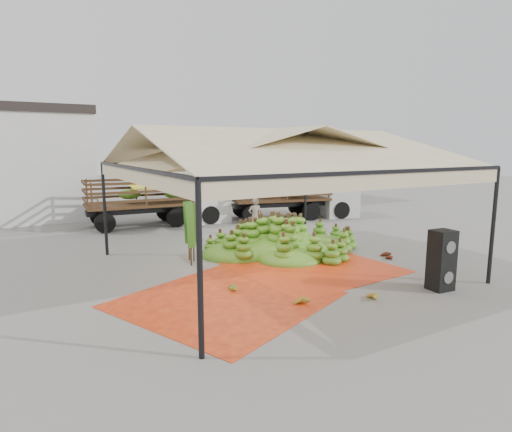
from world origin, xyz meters
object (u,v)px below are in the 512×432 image
vendor (255,217)px  speaker_stack (441,260)px  truck_left (164,195)px  truck_right (299,191)px  banana_heap (284,234)px

vendor → speaker_stack: bearing=105.6°
speaker_stack → vendor: bearing=99.8°
vendor → truck_left: 4.86m
vendor → truck_left: bearing=-50.4°
speaker_stack → truck_right: bearing=77.4°
truck_left → truck_right: bearing=-9.9°
truck_left → truck_right: (6.38, -1.54, 0.00)m
banana_heap → truck_left: truck_left is taller
truck_left → truck_right: truck_right is taller
truck_left → speaker_stack: bearing=-72.4°
banana_heap → speaker_stack: 5.36m
banana_heap → truck_left: (-1.87, 7.02, 0.72)m
banana_heap → truck_right: 7.13m
speaker_stack → truck_left: size_ratio=0.24×
banana_heap → vendor: (0.47, 2.80, 0.15)m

